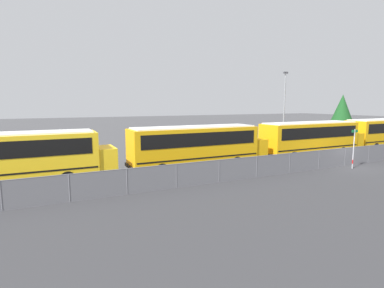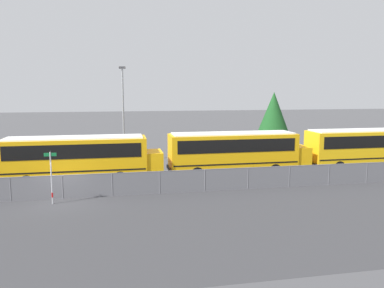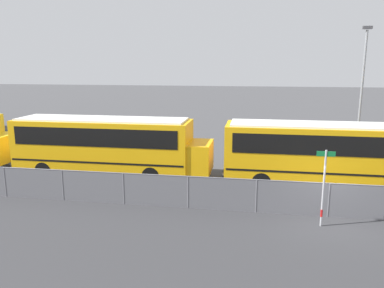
{
  "view_description": "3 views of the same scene",
  "coord_description": "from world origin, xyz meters",
  "px_view_note": "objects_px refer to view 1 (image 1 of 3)",
  "views": [
    {
      "loc": [
        -21.91,
        -16.33,
        5.11
      ],
      "look_at": [
        -11.52,
        5.15,
        1.86
      ],
      "focal_mm": 28.0,
      "sensor_mm": 36.0,
      "label": 1
    },
    {
      "loc": [
        3.59,
        -23.64,
        6.66
      ],
      "look_at": [
        9.0,
        4.26,
        2.6
      ],
      "focal_mm": 35.0,
      "sensor_mm": 36.0,
      "label": 2
    },
    {
      "loc": [
        -3.21,
        -15.65,
        6.32
      ],
      "look_at": [
        -6.47,
        3.74,
        2.16
      ],
      "focal_mm": 35.0,
      "sensor_mm": 36.0,
      "label": 3
    }
  ],
  "objects_px": {
    "school_bus_1": "(14,155)",
    "light_pole": "(284,106)",
    "school_bus_3": "(312,137)",
    "school_bus_2": "(197,144)",
    "street_sign": "(354,148)",
    "tree_3": "(342,108)"
  },
  "relations": [
    {
      "from": "school_bus_3",
      "to": "light_pole",
      "type": "relative_size",
      "value": 1.29
    },
    {
      "from": "school_bus_3",
      "to": "tree_3",
      "type": "bearing_deg",
      "value": 31.76
    },
    {
      "from": "school_bus_1",
      "to": "light_pole",
      "type": "xyz_separation_m",
      "value": [
        27.79,
        7.05,
        2.82
      ]
    },
    {
      "from": "school_bus_2",
      "to": "light_pole",
      "type": "height_order",
      "value": "light_pole"
    },
    {
      "from": "school_bus_1",
      "to": "light_pole",
      "type": "distance_m",
      "value": 28.81
    },
    {
      "from": "school_bus_3",
      "to": "light_pole",
      "type": "xyz_separation_m",
      "value": [
        3.3,
        7.38,
        2.82
      ]
    },
    {
      "from": "school_bus_3",
      "to": "school_bus_1",
      "type": "bearing_deg",
      "value": 179.22
    },
    {
      "from": "light_pole",
      "to": "tree_3",
      "type": "bearing_deg",
      "value": 16.98
    },
    {
      "from": "school_bus_2",
      "to": "tree_3",
      "type": "height_order",
      "value": "tree_3"
    },
    {
      "from": "street_sign",
      "to": "light_pole",
      "type": "bearing_deg",
      "value": 70.78
    },
    {
      "from": "street_sign",
      "to": "tree_3",
      "type": "relative_size",
      "value": 0.48
    },
    {
      "from": "school_bus_2",
      "to": "school_bus_3",
      "type": "distance_m",
      "value": 12.13
    },
    {
      "from": "school_bus_2",
      "to": "light_pole",
      "type": "bearing_deg",
      "value": 25.29
    },
    {
      "from": "school_bus_1",
      "to": "tree_3",
      "type": "height_order",
      "value": "tree_3"
    },
    {
      "from": "school_bus_1",
      "to": "light_pole",
      "type": "bearing_deg",
      "value": 14.23
    },
    {
      "from": "school_bus_1",
      "to": "school_bus_3",
      "type": "distance_m",
      "value": 24.49
    },
    {
      "from": "light_pole",
      "to": "school_bus_2",
      "type": "bearing_deg",
      "value": -154.71
    },
    {
      "from": "tree_3",
      "to": "school_bus_2",
      "type": "bearing_deg",
      "value": -158.95
    },
    {
      "from": "school_bus_3",
      "to": "street_sign",
      "type": "bearing_deg",
      "value": -101.76
    },
    {
      "from": "school_bus_3",
      "to": "light_pole",
      "type": "distance_m",
      "value": 8.56
    },
    {
      "from": "school_bus_1",
      "to": "light_pole",
      "type": "relative_size",
      "value": 1.29
    },
    {
      "from": "school_bus_2",
      "to": "street_sign",
      "type": "height_order",
      "value": "school_bus_2"
    }
  ]
}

